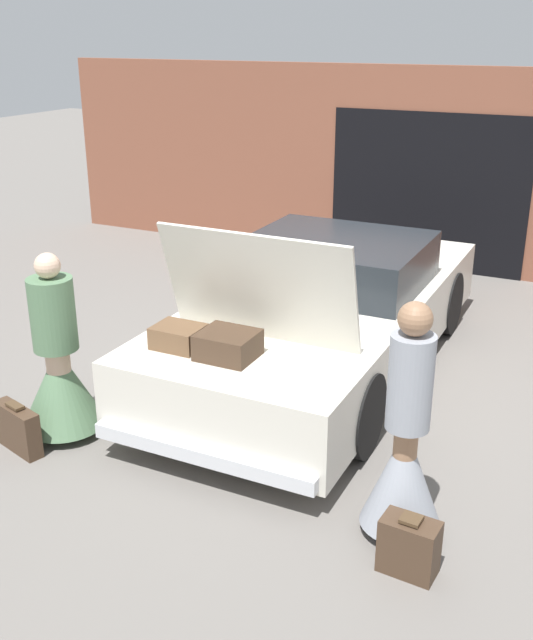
{
  "coord_description": "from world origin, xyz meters",
  "views": [
    {
      "loc": [
        2.57,
        -6.56,
        3.25
      ],
      "look_at": [
        0.0,
        -1.32,
        0.97
      ],
      "focal_mm": 42.0,
      "sensor_mm": 36.0,
      "label": 1
    }
  ],
  "objects_px": {
    "person_right": "(405,455)",
    "suitcase_beside_right_person": "(409,546)",
    "car": "(325,312)",
    "person_left": "(59,372)",
    "suitcase_beside_left_person": "(18,429)"
  },
  "relations": [
    {
      "from": "person_right",
      "to": "suitcase_beside_right_person",
      "type": "bearing_deg",
      "value": -167.94
    },
    {
      "from": "car",
      "to": "person_right",
      "type": "bearing_deg",
      "value": -56.95
    },
    {
      "from": "person_left",
      "to": "suitcase_beside_right_person",
      "type": "height_order",
      "value": "person_left"
    },
    {
      "from": "car",
      "to": "person_right",
      "type": "relative_size",
      "value": 2.88
    },
    {
      "from": "suitcase_beside_left_person",
      "to": "suitcase_beside_right_person",
      "type": "height_order",
      "value": "suitcase_beside_left_person"
    },
    {
      "from": "car",
      "to": "person_right",
      "type": "height_order",
      "value": "car"
    },
    {
      "from": "person_left",
      "to": "suitcase_beside_left_person",
      "type": "distance_m",
      "value": 0.56
    },
    {
      "from": "person_right",
      "to": "car",
      "type": "bearing_deg",
      "value": 21.03
    },
    {
      "from": "person_left",
      "to": "suitcase_beside_right_person",
      "type": "bearing_deg",
      "value": 71.39
    },
    {
      "from": "person_left",
      "to": "car",
      "type": "bearing_deg",
      "value": 135.57
    },
    {
      "from": "person_left",
      "to": "person_right",
      "type": "relative_size",
      "value": 0.94
    },
    {
      "from": "suitcase_beside_left_person",
      "to": "suitcase_beside_right_person",
      "type": "xyz_separation_m",
      "value": [
        3.3,
        -0.04,
        -0.0
      ]
    },
    {
      "from": "person_right",
      "to": "suitcase_beside_left_person",
      "type": "height_order",
      "value": "person_right"
    },
    {
      "from": "person_right",
      "to": "suitcase_beside_left_person",
      "type": "relative_size",
      "value": 3.28
    },
    {
      "from": "suitcase_beside_left_person",
      "to": "person_left",
      "type": "bearing_deg",
      "value": 72.62
    }
  ]
}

